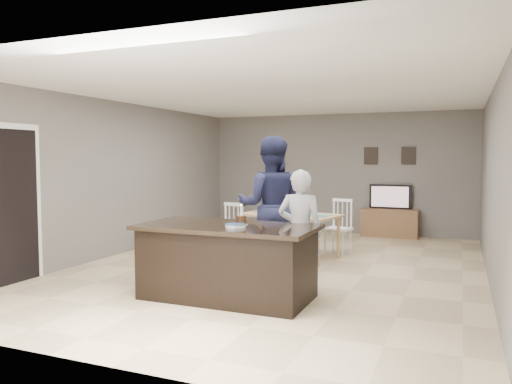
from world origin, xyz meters
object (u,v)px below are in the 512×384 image
at_px(kitchen_island, 228,261).
at_px(plate_stack, 235,226).
at_px(woman, 300,232).
at_px(birthday_cake, 241,220).
at_px(television, 390,197).
at_px(floor_lamp, 274,169).
at_px(tv_console, 389,223).
at_px(dining_table, 291,221).
at_px(man, 270,206).

xyz_separation_m(kitchen_island, plate_stack, (0.17, -0.14, 0.47)).
xyz_separation_m(woman, birthday_cake, (-0.59, -0.50, 0.18)).
height_order(birthday_cake, plate_stack, birthday_cake).
bearing_deg(plate_stack, television, 79.93).
height_order(television, birthday_cake, birthday_cake).
relative_size(television, floor_lamp, 0.49).
xyz_separation_m(woman, plate_stack, (-0.58, -0.69, 0.14)).
distance_m(tv_console, television, 0.57).
xyz_separation_m(plate_stack, dining_table, (-0.25, 2.79, -0.30)).
xyz_separation_m(television, plate_stack, (-1.03, -5.78, 0.06)).
height_order(television, floor_lamp, floor_lamp).
xyz_separation_m(tv_console, man, (-1.15, -4.22, 0.71)).
relative_size(dining_table, floor_lamp, 1.12).
bearing_deg(tv_console, plate_stack, -100.19).
bearing_deg(plate_stack, dining_table, 95.04).
xyz_separation_m(kitchen_island, floor_lamp, (-1.26, 5.03, 0.99)).
xyz_separation_m(plate_stack, floor_lamp, (-1.43, 5.17, 0.53)).
distance_m(woman, plate_stack, 0.91).
bearing_deg(man, dining_table, -101.90).
bearing_deg(birthday_cake, tv_console, 79.31).
relative_size(kitchen_island, woman, 1.37).
relative_size(kitchen_island, tv_console, 1.79).
bearing_deg(kitchen_island, television, 77.99).
bearing_deg(birthday_cake, woman, 39.86).
bearing_deg(floor_lamp, television, 13.97).
bearing_deg(floor_lamp, birthday_cake, -74.07).
bearing_deg(man, tv_console, -122.44).
relative_size(man, floor_lamp, 1.08).
height_order(birthday_cake, floor_lamp, floor_lamp).
xyz_separation_m(tv_console, woman, (-0.45, -5.02, 0.48)).
distance_m(tv_console, man, 4.43).
height_order(tv_console, plate_stack, plate_stack).
relative_size(kitchen_island, plate_stack, 8.65).
relative_size(tv_console, floor_lamp, 0.64).
bearing_deg(tv_console, television, 90.00).
xyz_separation_m(man, floor_lamp, (-1.31, 3.68, 0.44)).
relative_size(birthday_cake, plate_stack, 1.01).
height_order(kitchen_island, dining_table, dining_table).
bearing_deg(floor_lamp, kitchen_island, -75.93).
bearing_deg(plate_stack, kitchen_island, 140.53).
distance_m(television, floor_lamp, 2.60).
distance_m(man, floor_lamp, 3.93).
distance_m(plate_stack, floor_lamp, 5.39).
bearing_deg(kitchen_island, floor_lamp, 104.07).
distance_m(birthday_cake, dining_table, 2.63).
bearing_deg(television, plate_stack, 79.93).
distance_m(kitchen_island, man, 1.46).
xyz_separation_m(man, birthday_cake, (0.11, -1.30, -0.05)).
height_order(tv_console, floor_lamp, floor_lamp).
xyz_separation_m(television, woman, (-0.45, -5.09, -0.08)).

